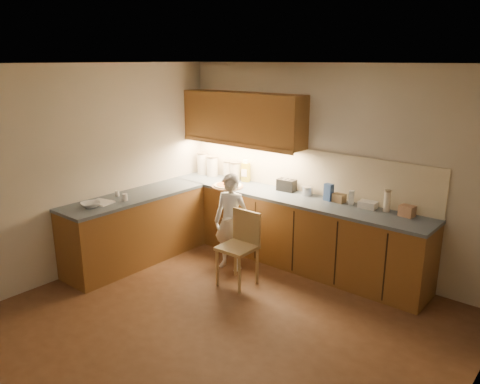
{
  "coord_description": "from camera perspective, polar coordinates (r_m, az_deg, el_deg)",
  "views": [
    {
      "loc": [
        2.87,
        -3.23,
        2.64
      ],
      "look_at": [
        -0.8,
        1.2,
        1.0
      ],
      "focal_mm": 35.0,
      "sensor_mm": 36.0,
      "label": 1
    }
  ],
  "objects": [
    {
      "name": "pizza_on_board",
      "position": [
        6.52,
        -1.52,
        0.78
      ],
      "size": [
        0.44,
        0.44,
        0.18
      ],
      "rotation": [
        0.0,
        0.0,
        0.18
      ],
      "color": "#A87C54",
      "rests_on": "l_counter"
    },
    {
      "name": "room",
      "position": [
        4.43,
        -1.95,
        3.31
      ],
      "size": [
        4.54,
        4.5,
        2.62
      ],
      "color": "#50311B",
      "rests_on": "ground"
    },
    {
      "name": "canister_d",
      "position": [
        6.88,
        -0.55,
        2.61
      ],
      "size": [
        0.17,
        0.17,
        0.27
      ],
      "rotation": [
        0.0,
        0.0,
        -0.17
      ],
      "color": "beige",
      "rests_on": "l_counter"
    },
    {
      "name": "white_bottle",
      "position": [
        5.88,
        13.42,
        -0.67
      ],
      "size": [
        0.07,
        0.07,
        0.18
      ],
      "primitive_type": "cube",
      "rotation": [
        0.0,
        0.0,
        0.31
      ],
      "color": "white",
      "rests_on": "l_counter"
    },
    {
      "name": "wooden_chair",
      "position": [
        5.65,
        0.11,
        -6.16
      ],
      "size": [
        0.41,
        0.41,
        0.9
      ],
      "rotation": [
        0.0,
        0.0,
        0.01
      ],
      "color": "tan",
      "rests_on": "ground"
    },
    {
      "name": "dough_cloth",
      "position": [
        6.05,
        -16.58,
        -1.22
      ],
      "size": [
        0.31,
        0.27,
        0.02
      ],
      "primitive_type": "cube",
      "rotation": [
        0.0,
        0.0,
        0.2
      ],
      "color": "white",
      "rests_on": "l_counter"
    },
    {
      "name": "spice_jar_a",
      "position": [
        6.28,
        -14.75,
        -0.17
      ],
      "size": [
        0.07,
        0.07,
        0.08
      ],
      "primitive_type": "cylinder",
      "rotation": [
        0.0,
        0.0,
        0.15
      ],
      "color": "silver",
      "rests_on": "l_counter"
    },
    {
      "name": "blue_box",
      "position": [
        5.98,
        10.75,
        -0.03
      ],
      "size": [
        0.12,
        0.09,
        0.22
      ],
      "primitive_type": "cube",
      "rotation": [
        0.0,
        0.0,
        -0.19
      ],
      "color": "#34559C",
      "rests_on": "l_counter"
    },
    {
      "name": "child",
      "position": [
        5.99,
        -1.13,
        -3.7
      ],
      "size": [
        0.51,
        0.39,
        1.26
      ],
      "primitive_type": "imported",
      "rotation": [
        0.0,
        0.0,
        0.2
      ],
      "color": "white",
      "rests_on": "ground"
    },
    {
      "name": "canister_b",
      "position": [
        7.13,
        -3.4,
        3.2
      ],
      "size": [
        0.18,
        0.18,
        0.31
      ],
      "rotation": [
        0.0,
        0.0,
        -0.43
      ],
      "color": "white",
      "rests_on": "l_counter"
    },
    {
      "name": "spice_jar_b",
      "position": [
        6.07,
        -13.86,
        -0.62
      ],
      "size": [
        0.09,
        0.09,
        0.09
      ],
      "primitive_type": "cylinder",
      "rotation": [
        0.0,
        0.0,
        0.38
      ],
      "color": "silver",
      "rests_on": "l_counter"
    },
    {
      "name": "tall_jar",
      "position": [
        5.7,
        17.51,
        -1.04
      ],
      "size": [
        0.08,
        0.08,
        0.26
      ],
      "rotation": [
        0.0,
        0.0,
        -0.27
      ],
      "color": "white",
      "rests_on": "l_counter"
    },
    {
      "name": "backsplash",
      "position": [
        6.31,
        7.55,
        2.66
      ],
      "size": [
        3.75,
        0.02,
        0.58
      ],
      "primitive_type": "cube",
      "color": "beige",
      "rests_on": "l_counter"
    },
    {
      "name": "mixing_bowl",
      "position": [
        5.92,
        -17.74,
        -1.48
      ],
      "size": [
        0.29,
        0.29,
        0.06
      ],
      "primitive_type": "imported",
      "rotation": [
        0.0,
        0.0,
        -0.3
      ],
      "color": "white",
      "rests_on": "l_counter"
    },
    {
      "name": "card_box_a",
      "position": [
        5.95,
        11.98,
        -0.72
      ],
      "size": [
        0.16,
        0.13,
        0.11
      ],
      "primitive_type": "cube",
      "rotation": [
        0.0,
        0.0,
        -0.13
      ],
      "color": "#A68459",
      "rests_on": "l_counter"
    },
    {
      "name": "toaster",
      "position": [
        6.34,
        5.69,
        0.84
      ],
      "size": [
        0.26,
        0.16,
        0.16
      ],
      "rotation": [
        0.0,
        0.0,
        0.06
      ],
      "color": "black",
      "rests_on": "l_counter"
    },
    {
      "name": "upper_cabinets",
      "position": [
        6.59,
        0.29,
        9.0
      ],
      "size": [
        1.95,
        0.36,
        0.73
      ],
      "color": "brown",
      "rests_on": "ground"
    },
    {
      "name": "oil_jug",
      "position": [
        6.78,
        0.72,
        2.49
      ],
      "size": [
        0.12,
        0.1,
        0.32
      ],
      "rotation": [
        0.0,
        0.0,
        0.23
      ],
      "color": "#ACA022",
      "rests_on": "l_counter"
    },
    {
      "name": "canister_a",
      "position": [
        7.25,
        -4.59,
        3.52
      ],
      "size": [
        0.17,
        0.17,
        0.34
      ],
      "rotation": [
        0.0,
        0.0,
        -0.01
      ],
      "color": "white",
      "rests_on": "l_counter"
    },
    {
      "name": "card_box_b",
      "position": [
        5.63,
        19.69,
        -2.2
      ],
      "size": [
        0.18,
        0.15,
        0.13
      ],
      "primitive_type": "cube",
      "rotation": [
        0.0,
        0.0,
        -0.13
      ],
      "color": "tan",
      "rests_on": "l_counter"
    },
    {
      "name": "flat_pack",
      "position": [
        5.8,
        15.32,
        -1.5
      ],
      "size": [
        0.22,
        0.16,
        0.08
      ],
      "primitive_type": "cube",
      "rotation": [
        0.0,
        0.0,
        0.06
      ],
      "color": "white",
      "rests_on": "l_counter"
    },
    {
      "name": "l_counter",
      "position": [
        6.26,
        -0.59,
        -4.46
      ],
      "size": [
        3.77,
        2.62,
        0.92
      ],
      "color": "brown",
      "rests_on": "ground"
    },
    {
      "name": "canister_c",
      "position": [
        6.97,
        -1.48,
        2.75
      ],
      "size": [
        0.14,
        0.14,
        0.27
      ],
      "rotation": [
        0.0,
        0.0,
        0.41
      ],
      "color": "silver",
      "rests_on": "l_counter"
    },
    {
      "name": "steel_pot",
      "position": [
        6.18,
        8.22,
        0.15
      ],
      "size": [
        0.15,
        0.15,
        0.12
      ],
      "color": "#B9B9BE",
      "rests_on": "l_counter"
    }
  ]
}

